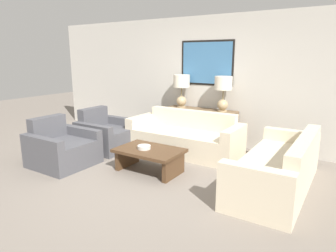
% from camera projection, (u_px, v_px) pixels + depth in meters
% --- Properties ---
extents(ground_plane, '(20.00, 20.00, 0.00)m').
position_uv_depth(ground_plane, '(136.00, 179.00, 4.60)').
color(ground_plane, slate).
extents(back_wall, '(8.41, 0.12, 2.65)m').
position_uv_depth(back_wall, '(207.00, 81.00, 6.35)').
color(back_wall, beige).
rests_on(back_wall, ground_plane).
extents(console_table, '(1.51, 0.38, 0.76)m').
position_uv_depth(console_table, '(201.00, 127.00, 6.34)').
color(console_table, brown).
rests_on(console_table, ground_plane).
extents(table_lamp_left, '(0.35, 0.35, 0.70)m').
position_uv_depth(table_lamp_left, '(182.00, 86.00, 6.40)').
color(table_lamp_left, tan).
rests_on(table_lamp_left, console_table).
extents(table_lamp_right, '(0.35, 0.35, 0.70)m').
position_uv_depth(table_lamp_right, '(223.00, 89.00, 5.90)').
color(table_lamp_right, tan).
rests_on(table_lamp_right, console_table).
extents(couch_by_back_wall, '(2.19, 0.87, 0.79)m').
position_uv_depth(couch_by_back_wall, '(185.00, 138.00, 5.80)').
color(couch_by_back_wall, beige).
rests_on(couch_by_back_wall, ground_plane).
extents(couch_by_side, '(0.87, 2.19, 0.79)m').
position_uv_depth(couch_by_side, '(279.00, 169.00, 4.21)').
color(couch_by_side, beige).
rests_on(couch_by_side, ground_plane).
extents(coffee_table, '(1.05, 0.70, 0.38)m').
position_uv_depth(coffee_table, '(149.00, 155.00, 4.84)').
color(coffee_table, '#4C331E').
rests_on(coffee_table, ground_plane).
extents(decorative_bowl, '(0.21, 0.21, 0.06)m').
position_uv_depth(decorative_bowl, '(144.00, 147.00, 4.82)').
color(decorative_bowl, beige).
rests_on(decorative_bowl, coffee_table).
extents(armchair_near_back_wall, '(0.94, 0.95, 0.81)m').
position_uv_depth(armchair_near_back_wall, '(106.00, 135.00, 6.05)').
color(armchair_near_back_wall, '#4C4C51').
rests_on(armchair_near_back_wall, ground_plane).
extents(armchair_near_camera, '(0.94, 0.95, 0.81)m').
position_uv_depth(armchair_near_camera, '(62.00, 149.00, 5.16)').
color(armchair_near_camera, '#4C4C51').
rests_on(armchair_near_camera, ground_plane).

